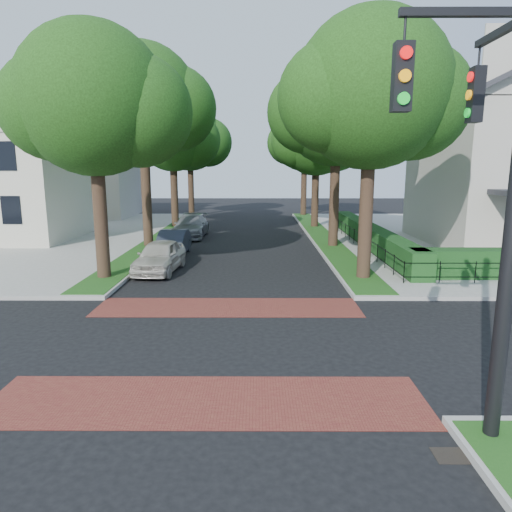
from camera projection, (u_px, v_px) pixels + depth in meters
The scene contains 22 objects.
ground at pixel (220, 342), 12.52m from camera, with size 120.00×120.00×0.00m, color black.
crosswalk_far at pixel (228, 307), 15.66m from camera, with size 9.00×2.20×0.01m, color maroon.
crosswalk_near at pixel (208, 401), 9.38m from camera, with size 9.00×2.20×0.01m, color maroon.
storm_drain at pixel (453, 456), 7.59m from camera, with size 0.65×0.45×0.01m, color black.
grass_strip_ne at pixel (322, 235), 31.21m from camera, with size 1.60×29.80×0.02m, color #174112.
grass_strip_nw at pixel (164, 235), 31.26m from camera, with size 1.60×29.80×0.02m, color #174112.
tree_right_near at pixel (373, 93), 18.14m from camera, with size 7.75×6.67×10.66m.
tree_right_mid at pixel (338, 109), 25.94m from camera, with size 8.25×7.09×11.22m.
tree_right_far at pixel (317, 139), 34.95m from camera, with size 7.25×6.23×9.74m.
tree_right_back at pixel (306, 141), 43.73m from camera, with size 7.50×6.45×10.20m.
tree_left_near at pixel (98, 103), 18.25m from camera, with size 7.50×6.45×10.20m.
tree_left_mid at pixel (145, 103), 25.91m from camera, with size 8.00×6.88×11.48m.
tree_left_far at pixel (174, 136), 34.95m from camera, with size 7.00×6.02×9.86m.
tree_left_back at pixel (191, 139), 43.75m from camera, with size 7.75×6.66×10.44m.
hedge_main_road at pixel (370, 236), 27.07m from camera, with size 1.00×18.00×1.20m, color #143C15.
fence_main_road at pixel (356, 238), 27.10m from camera, with size 0.06×18.00×0.90m, color black, non-canonical shape.
house_left_near at pixel (1, 162), 29.29m from camera, with size 10.00×9.00×10.14m.
house_left_far at pixel (83, 164), 43.03m from camera, with size 10.00×9.00×10.14m.
traffic_signal at pixel (499, 168), 7.27m from camera, with size 2.17×2.00×8.00m.
parked_car_front at pixel (160, 256), 20.86m from camera, with size 1.72×4.27×1.45m, color beige.
parked_car_middle at pixel (173, 243), 24.77m from camera, with size 1.45×4.16×1.37m, color #222833.
parked_car_rear at pixel (191, 226), 31.38m from camera, with size 2.10×5.16×1.50m, color gray.
Camera 1 is at (1.04, -11.83, 4.72)m, focal length 32.00 mm.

